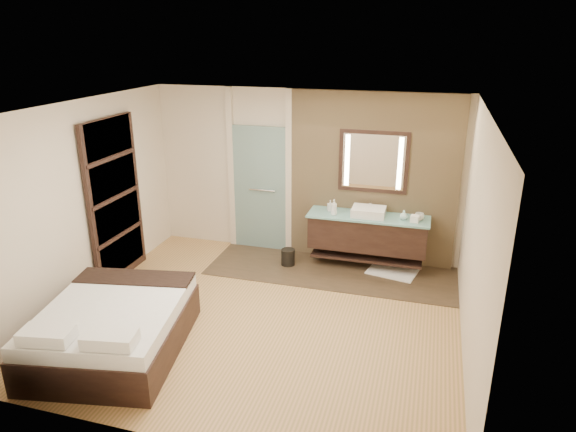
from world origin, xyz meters
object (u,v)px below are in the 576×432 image
(bed, at_px, (114,328))
(waste_bin, at_px, (288,257))
(vanity, at_px, (368,233))
(mirror_unit, at_px, (373,162))

(bed, height_order, waste_bin, bed)
(vanity, xyz_separation_m, mirror_unit, (0.00, 0.24, 1.07))
(waste_bin, bearing_deg, vanity, 13.57)
(vanity, bearing_deg, bed, -129.05)
(mirror_unit, distance_m, bed, 4.36)
(vanity, bearing_deg, mirror_unit, 90.00)
(waste_bin, bearing_deg, mirror_unit, 23.75)
(mirror_unit, height_order, bed, mirror_unit)
(mirror_unit, bearing_deg, bed, -126.97)
(mirror_unit, bearing_deg, vanity, -90.00)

